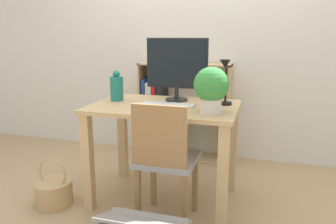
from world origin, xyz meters
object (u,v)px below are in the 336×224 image
object	(u,v)px
potted_plant	(211,88)
monitor	(177,66)
desk_lamp	(225,78)
chair	(165,158)
basket	(54,192)
vase	(117,87)
keyboard	(167,105)
bookshelf	(168,117)

from	to	relation	value
potted_plant	monitor	bearing A→B (deg)	133.12
desk_lamp	chair	size ratio (longest dim) A/B	0.39
desk_lamp	basket	world-z (taller)	desk_lamp
basket	vase	bearing A→B (deg)	46.01
keyboard	potted_plant	xyz separation A→B (m)	(0.35, -0.14, 0.17)
potted_plant	bookshelf	world-z (taller)	potted_plant
potted_plant	chair	bearing A→B (deg)	-146.71
monitor	keyboard	bearing A→B (deg)	-93.69
vase	bookshelf	distance (m)	1.02
chair	bookshelf	world-z (taller)	bookshelf
keyboard	desk_lamp	xyz separation A→B (m)	(0.41, 0.11, 0.20)
monitor	desk_lamp	size ratio (longest dim) A/B	1.43
monitor	chair	bearing A→B (deg)	-82.97
keyboard	basket	bearing A→B (deg)	-159.35
desk_lamp	basket	bearing A→B (deg)	-161.22
chair	bookshelf	distance (m)	1.35
monitor	vase	distance (m)	0.51
basket	potted_plant	bearing A→B (deg)	8.20
desk_lamp	potted_plant	world-z (taller)	desk_lamp
monitor	bookshelf	xyz separation A→B (m)	(-0.30, 0.76, -0.63)
vase	desk_lamp	world-z (taller)	desk_lamp
potted_plant	bookshelf	bearing A→B (deg)	119.66
chair	basket	bearing A→B (deg)	-175.80
desk_lamp	potted_plant	size ratio (longest dim) A/B	1.11
monitor	keyboard	xyz separation A→B (m)	(-0.01, -0.21, -0.27)
monitor	chair	size ratio (longest dim) A/B	0.56
basket	chair	bearing A→B (deg)	-0.44
desk_lamp	chair	xyz separation A→B (m)	(-0.33, -0.43, -0.50)
vase	desk_lamp	bearing A→B (deg)	1.87
desk_lamp	chair	bearing A→B (deg)	-127.64
vase	bookshelf	size ratio (longest dim) A/B	0.24
potted_plant	chair	size ratio (longest dim) A/B	0.36
vase	desk_lamp	distance (m)	0.87
vase	potted_plant	distance (m)	0.83
monitor	desk_lamp	bearing A→B (deg)	-14.96
desk_lamp	basket	size ratio (longest dim) A/B	0.90
potted_plant	basket	distance (m)	1.46
vase	basket	xyz separation A→B (m)	(-0.38, -0.39, -0.78)
keyboard	bookshelf	distance (m)	1.08
desk_lamp	vase	bearing A→B (deg)	-178.13
potted_plant	bookshelf	distance (m)	1.39
basket	desk_lamp	bearing A→B (deg)	18.78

